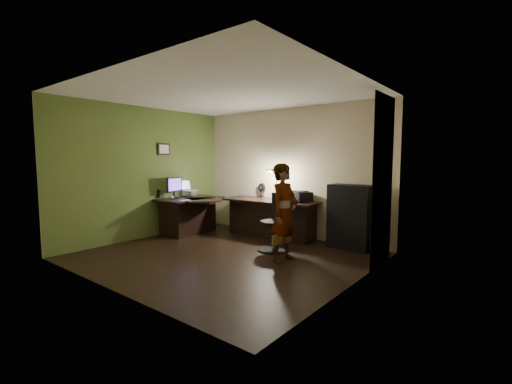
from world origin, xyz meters
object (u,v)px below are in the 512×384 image
Objects in this scene: monitor at (174,190)px; office_chair at (274,223)px; cabinet at (351,217)px; person at (284,213)px; desk_right at (270,218)px; desk_left at (190,216)px.

monitor reaches higher than office_chair.
cabinet is 0.75× the size of person.
person is at bearing -48.79° from desk_right.
cabinet is 3.72m from monitor.
monitor reaches higher than desk_right.
monitor is 2.53m from office_chair.
desk_right is at bearing 132.15° from office_chair.
desk_right is 1.78× the size of cabinet.
monitor is 2.97m from person.
desk_right is at bearing 43.95° from person.
desk_left is 2.30m from office_chair.
desk_right is at bearing 25.91° from desk_left.
person reaches higher than monitor.
monitor is (-0.18, -0.27, 0.57)m from desk_left.
desk_right is (1.59, 0.82, -0.00)m from desk_left.
person is (0.48, -0.40, 0.28)m from office_chair.
person is at bearing -107.35° from cabinet.
person is (1.19, -1.25, 0.39)m from desk_right.
monitor is at bearing -150.83° from desk_right.
monitor is (-3.49, -1.24, 0.38)m from cabinet.
monitor is 0.47× the size of office_chair.
person is at bearing -10.09° from desk_left.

